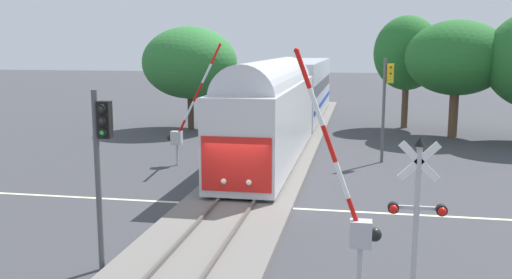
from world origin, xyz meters
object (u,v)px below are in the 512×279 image
at_px(crossing_signal_mast, 417,204).
at_px(traffic_signal_far_side, 387,93).
at_px(crossing_gate_far, 181,127).
at_px(oak_behind_train, 190,63).
at_px(crossing_gate_near, 355,214).
at_px(elm_centre_background, 407,53).
at_px(commuter_train, 291,96).
at_px(traffic_signal_median, 101,151).
at_px(oak_far_right, 457,58).

distance_m(crossing_signal_mast, traffic_signal_far_side, 17.01).
height_order(crossing_gate_far, traffic_signal_far_side, crossing_gate_far).
relative_size(crossing_signal_mast, oak_behind_train, 0.54).
bearing_deg(oak_behind_train, crossing_signal_mast, -62.71).
bearing_deg(crossing_gate_near, oak_behind_train, 115.38).
height_order(traffic_signal_far_side, elm_centre_background, elm_centre_background).
relative_size(commuter_train, elm_centre_background, 4.50).
xyz_separation_m(crossing_signal_mast, traffic_signal_median, (-8.24, 0.57, 0.88)).
bearing_deg(crossing_gate_far, oak_far_right, 38.54).
bearing_deg(elm_centre_background, crossing_gate_far, -127.61).
xyz_separation_m(crossing_gate_near, traffic_signal_far_side, (1.44, 16.26, 1.74)).
distance_m(oak_far_right, oak_behind_train, 18.68).
height_order(crossing_gate_near, traffic_signal_median, crossing_gate_near).
bearing_deg(traffic_signal_far_side, oak_behind_train, 144.81).
bearing_deg(oak_far_right, elm_centre_background, 126.88).
bearing_deg(traffic_signal_far_side, crossing_signal_mast, -89.98).
distance_m(crossing_gate_far, oak_behind_train, 13.17).
relative_size(elm_centre_background, oak_behind_train, 1.11).
height_order(elm_centre_background, oak_far_right, elm_centre_background).
bearing_deg(crossing_gate_far, crossing_signal_mast, -53.76).
xyz_separation_m(crossing_gate_near, elm_centre_background, (3.43, 29.69, 3.64)).
distance_m(elm_centre_background, oak_far_right, 4.89).
xyz_separation_m(crossing_signal_mast, oak_far_right, (4.92, 26.49, 2.86)).
xyz_separation_m(elm_centre_background, oak_behind_train, (-15.75, -3.73, -0.68)).
bearing_deg(traffic_signal_median, oak_behind_train, 101.95).
relative_size(traffic_signal_median, elm_centre_background, 0.60).
distance_m(commuter_train, oak_far_right, 11.34).
distance_m(commuter_train, traffic_signal_median, 24.34).
bearing_deg(traffic_signal_far_side, crossing_gate_far, -165.41).
xyz_separation_m(crossing_gate_near, oak_behind_train, (-12.31, 25.96, 2.96)).
bearing_deg(crossing_signal_mast, oak_behind_train, 117.29).
bearing_deg(crossing_signal_mast, crossing_gate_near, 153.98).
bearing_deg(crossing_gate_near, traffic_signal_far_side, 84.95).
distance_m(commuter_train, elm_centre_background, 10.15).
height_order(crossing_gate_near, elm_centre_background, elm_centre_background).
relative_size(crossing_gate_near, traffic_signal_far_side, 1.11).
distance_m(crossing_signal_mast, crossing_gate_far, 17.68).
xyz_separation_m(commuter_train, oak_far_right, (10.91, 1.69, 2.57)).
relative_size(commuter_train, crossing_gate_far, 5.99).
relative_size(traffic_signal_median, oak_behind_train, 0.67).
xyz_separation_m(crossing_gate_near, traffic_signal_median, (-6.79, -0.14, 1.41)).
distance_m(commuter_train, crossing_gate_near, 24.53).
bearing_deg(elm_centre_background, oak_behind_train, -166.68).
bearing_deg(oak_far_right, traffic_signal_far_side, -117.35).
bearing_deg(oak_behind_train, traffic_signal_median, -78.05).
bearing_deg(commuter_train, crossing_gate_far, -112.88).
relative_size(crossing_gate_far, elm_centre_background, 0.75).
bearing_deg(crossing_gate_near, crossing_signal_mast, -26.02).
height_order(commuter_train, crossing_gate_near, crossing_gate_near).
xyz_separation_m(crossing_gate_near, crossing_signal_mast, (1.44, -0.70, 0.53)).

